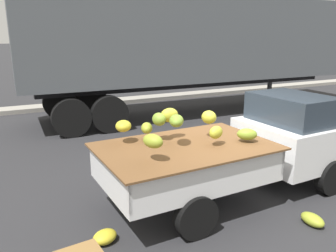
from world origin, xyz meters
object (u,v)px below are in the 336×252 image
semi_trailer (197,41)px  fallen_banana_bunch_by_wheel (312,220)px  pickup_truck (274,140)px  fallen_banana_bunch_near_tailgate (105,237)px

semi_trailer → fallen_banana_bunch_by_wheel: bearing=-106.1°
pickup_truck → semi_trailer: (1.91, 5.93, 1.66)m
pickup_truck → semi_trailer: bearing=70.2°
semi_trailer → fallen_banana_bunch_by_wheel: 8.08m
pickup_truck → semi_trailer: size_ratio=0.40×
semi_trailer → fallen_banana_bunch_near_tailgate: 8.63m
semi_trailer → fallen_banana_bunch_near_tailgate: (-5.28, -6.37, -2.45)m
semi_trailer → fallen_banana_bunch_near_tailgate: size_ratio=33.68×
fallen_banana_bunch_near_tailgate → fallen_banana_bunch_by_wheel: (2.92, -0.96, -0.00)m
semi_trailer → fallen_banana_bunch_near_tailgate: semi_trailer is taller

